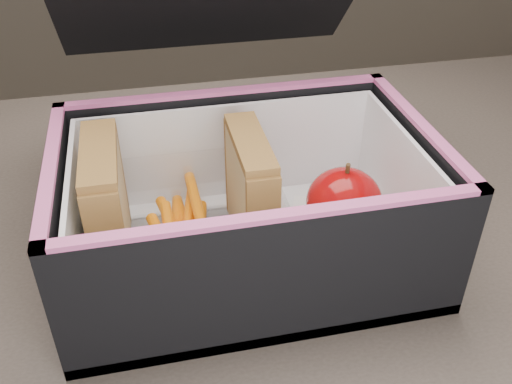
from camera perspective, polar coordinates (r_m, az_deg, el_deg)
kitchen_table at (r=0.59m, az=3.87°, el=-12.87°), size 1.20×0.80×0.75m
lunch_bag at (r=0.49m, az=-1.05°, el=-0.22°), size 0.31×0.34×0.26m
plastic_tub at (r=0.49m, az=-7.33°, el=-2.94°), size 0.16×0.12×0.07m
sandwich_left at (r=0.48m, az=-14.59°, el=-1.54°), size 0.03×0.10×0.11m
sandwich_right at (r=0.48m, az=-0.55°, el=-0.06°), size 0.03×0.09×0.10m
carrot_sticks at (r=0.50m, az=-7.36°, el=-3.80°), size 0.06×0.14×0.03m
paper_napkin at (r=0.53m, az=7.87°, el=-3.63°), size 0.10×0.11×0.01m
red_apple at (r=0.50m, az=8.80°, el=-1.05°), size 0.08×0.08×0.07m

